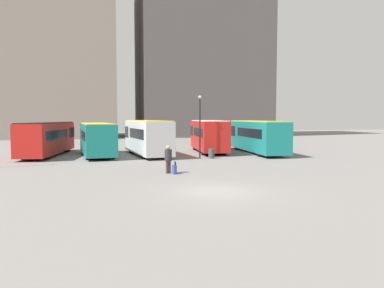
{
  "coord_description": "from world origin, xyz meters",
  "views": [
    {
      "loc": [
        -5.5,
        -16.94,
        3.54
      ],
      "look_at": [
        1.8,
        12.12,
        1.44
      ],
      "focal_mm": 35.0,
      "sensor_mm": 36.0,
      "label": 1
    }
  ],
  "objects": [
    {
      "name": "lamp_post_0",
      "position": [
        3.21,
        14.84,
        3.24
      ],
      "size": [
        0.28,
        0.28,
        5.49
      ],
      "color": "black",
      "rests_on": "ground_plane"
    },
    {
      "name": "trash_bin",
      "position": [
        4.08,
        14.21,
        0.42
      ],
      "size": [
        0.52,
        0.52,
        0.85
      ],
      "color": "#47474C",
      "rests_on": "ground_plane"
    },
    {
      "name": "ground_plane",
      "position": [
        0.0,
        0.0,
        0.0
      ],
      "size": [
        160.0,
        160.0,
        0.0
      ],
      "primitive_type": "plane",
      "color": "slate"
    },
    {
      "name": "bus_4",
      "position": [
        10.15,
        18.36,
        1.76
      ],
      "size": [
        3.47,
        12.13,
        3.24
      ],
      "rotation": [
        0.0,
        0.0,
        1.48
      ],
      "color": "#19847F",
      "rests_on": "ground_plane"
    },
    {
      "name": "bus_0",
      "position": [
        -10.13,
        20.5,
        1.69
      ],
      "size": [
        4.2,
        11.39,
        3.12
      ],
      "rotation": [
        0.0,
        0.0,
        1.41
      ],
      "color": "red",
      "rests_on": "ground_plane"
    },
    {
      "name": "bus_3",
      "position": [
        5.52,
        19.91,
        1.77
      ],
      "size": [
        3.51,
        9.42,
        3.28
      ],
      "rotation": [
        0.0,
        0.0,
        1.46
      ],
      "color": "red",
      "rests_on": "ground_plane"
    },
    {
      "name": "building_block_right",
      "position": [
        14.76,
        56.21,
        19.84
      ],
      "size": [
        24.84,
        16.65,
        39.67
      ],
      "color": "#5B5656",
      "rests_on": "ground_plane"
    },
    {
      "name": "bus_2",
      "position": [
        -0.99,
        18.29,
        1.78
      ],
      "size": [
        3.54,
        9.72,
        3.3
      ],
      "rotation": [
        0.0,
        0.0,
        1.68
      ],
      "color": "silver",
      "rests_on": "ground_plane"
    },
    {
      "name": "traveler",
      "position": [
        -1.19,
        6.4,
        1.07
      ],
      "size": [
        0.53,
        0.53,
        1.79
      ],
      "rotation": [
        0.0,
        0.0,
        1.73
      ],
      "color": "#4C3828",
      "rests_on": "ground_plane"
    },
    {
      "name": "suitcase",
      "position": [
        -0.87,
        6.0,
        0.29
      ],
      "size": [
        0.24,
        0.44,
        0.81
      ],
      "rotation": [
        0.0,
        0.0,
        1.73
      ],
      "color": "#334CB2",
      "rests_on": "ground_plane"
    },
    {
      "name": "bus_1",
      "position": [
        -5.61,
        18.67,
        1.65
      ],
      "size": [
        3.4,
        9.36,
        3.05
      ],
      "rotation": [
        0.0,
        0.0,
        1.66
      ],
      "color": "#19847F",
      "rests_on": "ground_plane"
    },
    {
      "name": "building_block_left",
      "position": [
        -17.26,
        56.21,
        16.86
      ],
      "size": [
        29.84,
        17.98,
        33.71
      ],
      "color": "gray",
      "rests_on": "ground_plane"
    }
  ]
}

